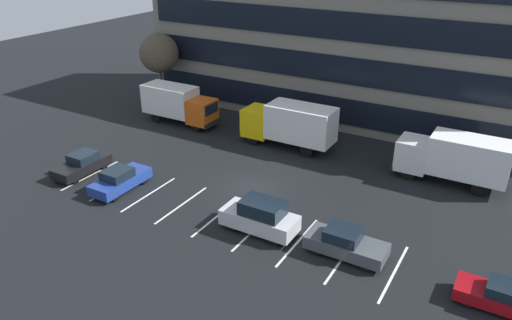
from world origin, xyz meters
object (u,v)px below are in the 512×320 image
object	(u,v)px
sedan_navy	(120,180)
sedan_maroon	(500,296)
sedan_charcoal	(345,243)
box_truck_yellow	(290,123)
bare_tree	(159,53)
box_truck_orange	(178,103)
sedan_black	(82,164)
box_truck_white	(454,157)
suv_silver	(260,217)

from	to	relation	value
sedan_navy	sedan_maroon	size ratio (longest dim) A/B	1.12
sedan_navy	sedan_charcoal	xyz separation A→B (m)	(16.11, 0.68, 0.01)
box_truck_yellow	sedan_maroon	distance (m)	21.09
sedan_charcoal	bare_tree	bearing A→B (deg)	149.60
box_truck_yellow	box_truck_orange	bearing A→B (deg)	-179.28
sedan_black	bare_tree	xyz separation A→B (m)	(-5.06, 15.12, 4.54)
sedan_maroon	box_truck_white	bearing A→B (deg)	110.10
box_truck_yellow	sedan_navy	xyz separation A→B (m)	(-6.72, -12.47, -1.31)
box_truck_orange	sedan_navy	world-z (taller)	box_truck_orange
sedan_maroon	sedan_charcoal	bearing A→B (deg)	177.73
sedan_maroon	sedan_charcoal	world-z (taller)	sedan_charcoal
box_truck_white	sedan_charcoal	xyz separation A→B (m)	(-3.38, -11.86, -1.24)
sedan_navy	sedan_maroon	world-z (taller)	sedan_navy
sedan_navy	sedan_black	distance (m)	4.22
box_truck_yellow	box_truck_white	bearing A→B (deg)	0.32
sedan_charcoal	suv_silver	size ratio (longest dim) A/B	0.97
bare_tree	box_truck_yellow	bearing A→B (deg)	-10.95
box_truck_yellow	bare_tree	distance (m)	16.59
box_truck_orange	sedan_charcoal	world-z (taller)	box_truck_orange
sedan_navy	sedan_charcoal	bearing A→B (deg)	2.43
sedan_navy	sedan_black	bearing A→B (deg)	173.93
sedan_navy	bare_tree	xyz separation A→B (m)	(-9.25, 15.56, 4.52)
sedan_navy	sedan_charcoal	distance (m)	16.12
sedan_maroon	suv_silver	xyz separation A→B (m)	(-13.04, -0.01, 0.34)
sedan_navy	suv_silver	xyz separation A→B (m)	(10.91, 0.36, 0.25)
sedan_maroon	sedan_black	xyz separation A→B (m)	(-28.14, 0.07, 0.06)
box_truck_orange	sedan_maroon	world-z (taller)	box_truck_orange
sedan_navy	bare_tree	distance (m)	18.66
box_truck_orange	suv_silver	bearing A→B (deg)	-37.66
box_truck_yellow	box_truck_orange	world-z (taller)	box_truck_yellow
box_truck_orange	suv_silver	distance (m)	19.61
box_truck_orange	sedan_maroon	bearing A→B (deg)	-22.73
sedan_charcoal	bare_tree	distance (m)	29.75
box_truck_white	box_truck_yellow	world-z (taller)	box_truck_yellow
sedan_charcoal	sedan_maroon	bearing A→B (deg)	-2.27
box_truck_orange	bare_tree	distance (m)	6.59
box_truck_white	box_truck_yellow	xyz separation A→B (m)	(-12.77, -0.07, 0.07)
box_truck_white	suv_silver	world-z (taller)	box_truck_white
sedan_maroon	sedan_black	size ratio (longest dim) A/B	0.91
sedan_charcoal	sedan_navy	bearing A→B (deg)	-177.57
sedan_maroon	sedan_black	world-z (taller)	sedan_black
box_truck_orange	sedan_maroon	size ratio (longest dim) A/B	1.85
sedan_charcoal	box_truck_white	bearing A→B (deg)	74.09
suv_silver	sedan_black	xyz separation A→B (m)	(-15.11, 0.09, -0.27)
sedan_maroon	sedan_black	distance (m)	28.14
box_truck_yellow	bare_tree	xyz separation A→B (m)	(-15.98, 3.09, 3.21)
box_truck_yellow	suv_silver	world-z (taller)	box_truck_yellow
sedan_charcoal	suv_silver	bearing A→B (deg)	-176.46
box_truck_orange	box_truck_white	bearing A→B (deg)	0.51
suv_silver	sedan_black	bearing A→B (deg)	179.68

